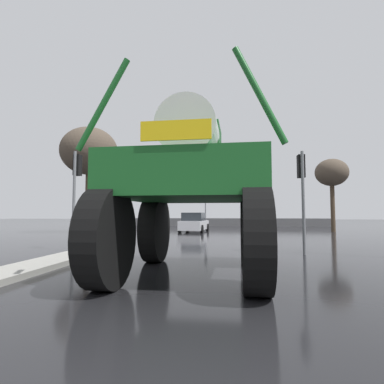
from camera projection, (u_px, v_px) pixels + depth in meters
ground_plane at (214, 236)px, 19.72m from camera, size 120.00×120.00×0.00m
oversize_sprayer at (193, 191)px, 7.48m from camera, size 4.01×5.51×4.50m
sedan_ahead at (194, 223)px, 24.47m from camera, size 2.14×4.23×1.52m
traffic_signal_near_left at (76, 178)px, 12.27m from camera, size 0.24×0.54×3.90m
traffic_signal_near_right at (302, 179)px, 11.19m from camera, size 0.24×0.54×3.69m
traffic_signal_far_left at (206, 202)px, 30.92m from camera, size 0.24×0.55×3.60m
bare_tree_left at (89, 152)px, 23.03m from camera, size 4.17×4.17×7.87m
bare_tree_right at (332, 173)px, 24.80m from camera, size 2.57×2.57×5.84m
roadside_barrier at (221, 222)px, 35.36m from camera, size 24.91×0.24×0.90m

